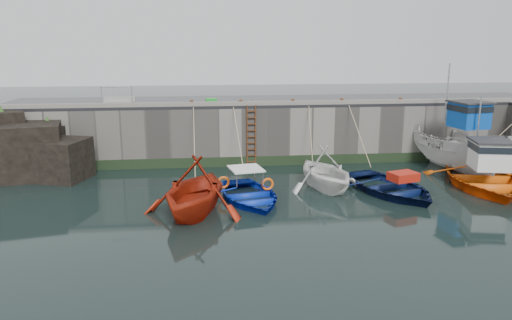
{
  "coord_description": "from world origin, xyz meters",
  "views": [
    {
      "loc": [
        -4.51,
        -15.21,
        6.35
      ],
      "look_at": [
        -2.16,
        6.26,
        1.2
      ],
      "focal_mm": 35.0,
      "sensor_mm": 36.0,
      "label": 1
    }
  ],
  "objects": [
    {
      "name": "boat_near_white",
      "position": [
        -4.85,
        2.88,
        0.0
      ],
      "size": [
        5.29,
        5.72,
        2.49
      ],
      "primitive_type": "imported",
      "rotation": [
        0.0,
        0.0,
        -0.3
      ],
      "color": "#9F210D",
      "rests_on": "ground"
    },
    {
      "name": "boat_near_blacktrim_rope",
      "position": [
        0.85,
        9.04,
        0.0
      ],
      "size": [
        0.04,
        3.23,
        3.1
      ],
      "primitive_type": null,
      "color": "tan",
      "rests_on": "ground"
    },
    {
      "name": "ground",
      "position": [
        0.0,
        0.0,
        0.0
      ],
      "size": [
        120.0,
        120.0,
        0.0
      ],
      "primitive_type": "plane",
      "color": "black",
      "rests_on": "ground"
    },
    {
      "name": "railing",
      "position": [
        -8.75,
        11.25,
        3.36
      ],
      "size": [
        1.6,
        1.05,
        1.0
      ],
      "color": "#A5A8AD",
      "rests_on": "road_back"
    },
    {
      "name": "ladder",
      "position": [
        -2.0,
        9.91,
        1.59
      ],
      "size": [
        0.51,
        0.08,
        3.2
      ],
      "color": "#3F1E0F",
      "rests_on": "ground"
    },
    {
      "name": "boat_far_orange",
      "position": [
        7.96,
        5.12,
        0.42
      ],
      "size": [
        5.73,
        7.11,
        4.3
      ],
      "rotation": [
        0.0,
        0.0,
        -0.21
      ],
      "color": "#E6580C",
      "rests_on": "ground"
    },
    {
      "name": "boat_near_navy_rope",
      "position": [
        3.46,
        8.54,
        0.0
      ],
      "size": [
        0.04,
        3.9,
        3.1
      ],
      "primitive_type": null,
      "color": "tan",
      "rests_on": "ground"
    },
    {
      "name": "quay_back",
      "position": [
        0.0,
        12.5,
        1.5
      ],
      "size": [
        30.0,
        5.0,
        3.0
      ],
      "primitive_type": "cube",
      "color": "slate",
      "rests_on": "ground"
    },
    {
      "name": "boat_near_blue_rope",
      "position": [
        -2.65,
        8.37,
        0.0
      ],
      "size": [
        0.04,
        4.17,
        3.1
      ],
      "primitive_type": null,
      "color": "tan",
      "rests_on": "ground"
    },
    {
      "name": "bollard_c",
      "position": [
        0.2,
        10.25,
        3.3
      ],
      "size": [
        0.18,
        0.18,
        0.28
      ],
      "primitive_type": "cylinder",
      "color": "#3F1E0F",
      "rests_on": "road_back"
    },
    {
      "name": "boat_far_white",
      "position": [
        8.22,
        7.94,
        1.1
      ],
      "size": [
        3.62,
        7.13,
        5.63
      ],
      "rotation": [
        0.0,
        0.0,
        0.16
      ],
      "color": "silver",
      "rests_on": "ground"
    },
    {
      "name": "bollard_b",
      "position": [
        -2.5,
        10.25,
        3.3
      ],
      "size": [
        0.18,
        0.18,
        0.28
      ],
      "primitive_type": "cylinder",
      "color": "#3F1E0F",
      "rests_on": "road_back"
    },
    {
      "name": "road_back",
      "position": [
        0.0,
        12.5,
        3.08
      ],
      "size": [
        30.0,
        5.0,
        0.16
      ],
      "primitive_type": "cube",
      "color": "black",
      "rests_on": "quay_back"
    },
    {
      "name": "bollard_a",
      "position": [
        -5.0,
        10.25,
        3.3
      ],
      "size": [
        0.18,
        0.18,
        0.28
      ],
      "primitive_type": "cylinder",
      "color": "#3F1E0F",
      "rests_on": "road_back"
    },
    {
      "name": "boat_near_blue",
      "position": [
        -2.65,
        4.24,
        0.0
      ],
      "size": [
        3.97,
        4.99,
        0.93
      ],
      "primitive_type": "imported",
      "rotation": [
        0.0,
        0.0,
        0.19
      ],
      "color": "#0C29B6",
      "rests_on": "ground"
    },
    {
      "name": "bollard_e",
      "position": [
        6.0,
        10.25,
        3.3
      ],
      "size": [
        0.18,
        0.18,
        0.28
      ],
      "primitive_type": "cylinder",
      "color": "#3F1E0F",
      "rests_on": "road_back"
    },
    {
      "name": "boat_near_navy",
      "position": [
        3.46,
        4.59,
        0.0
      ],
      "size": [
        4.95,
        5.92,
        1.05
      ],
      "primitive_type": "imported",
      "rotation": [
        0.0,
        0.0,
        0.29
      ],
      "color": "#0A153F",
      "rests_on": "ground"
    },
    {
      "name": "kerb_back",
      "position": [
        0.0,
        10.15,
        3.26
      ],
      "size": [
        30.0,
        0.3,
        0.2
      ],
      "primitive_type": "cube",
      "color": "slate",
      "rests_on": "road_back"
    },
    {
      "name": "bollard_d",
      "position": [
        2.8,
        10.25,
        3.3
      ],
      "size": [
        0.18,
        0.18,
        0.28
      ],
      "primitive_type": "cylinder",
      "color": "#3F1E0F",
      "rests_on": "road_back"
    },
    {
      "name": "algae_back",
      "position": [
        0.0,
        9.96,
        0.25
      ],
      "size": [
        30.0,
        0.08,
        0.5
      ],
      "primitive_type": "cube",
      "color": "black",
      "rests_on": "ground"
    },
    {
      "name": "fish_crate",
      "position": [
        -4.0,
        10.98,
        3.3
      ],
      "size": [
        0.6,
        0.44,
        0.29
      ],
      "primitive_type": "cube",
      "rotation": [
        0.0,
        0.0,
        0.1
      ],
      "color": "green",
      "rests_on": "road_back"
    },
    {
      "name": "boat_near_blacktrim",
      "position": [
        0.85,
        5.58,
        0.0
      ],
      "size": [
        4.44,
        4.86,
        2.19
      ],
      "primitive_type": "imported",
      "rotation": [
        0.0,
        0.0,
        0.23
      ],
      "color": "silver",
      "rests_on": "ground"
    },
    {
      "name": "boat_near_white_rope",
      "position": [
        -4.85,
        7.69,
        0.0
      ],
      "size": [
        0.04,
        5.3,
        3.1
      ],
      "primitive_type": null,
      "color": "tan",
      "rests_on": "ground"
    },
    {
      "name": "rock_outcrop",
      "position": [
        -12.92,
        9.11,
        1.26
      ],
      "size": [
        5.85,
        4.24,
        3.41
      ],
      "color": "black",
      "rests_on": "ground"
    }
  ]
}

